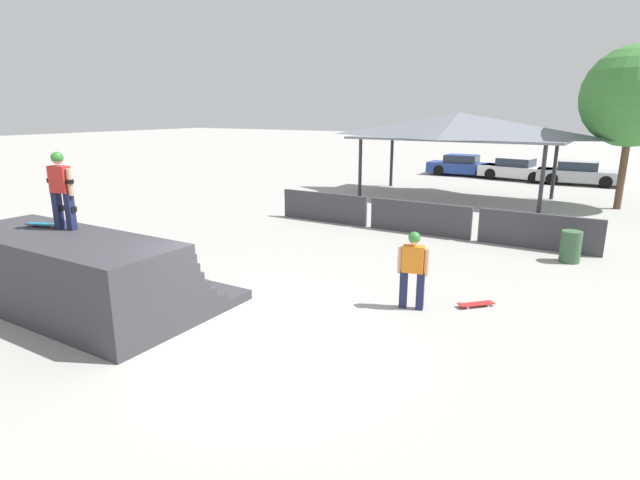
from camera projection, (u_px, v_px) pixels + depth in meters
name	position (u px, v px, depth m)	size (l,w,h in m)	color
ground_plane	(250.00, 324.00, 9.46)	(160.00, 160.00, 0.00)	#A3A09B
quarter_pipe_ramp	(80.00, 276.00, 10.06)	(5.22, 3.40, 1.58)	#38383D
skater_on_deck	(61.00, 185.00, 9.96)	(0.68, 0.27, 1.57)	#1E2347
skateboard_on_deck	(46.00, 224.00, 10.37)	(0.83, 0.45, 0.09)	red
bystander_walking	(413.00, 264.00, 10.00)	(0.64, 0.30, 1.61)	#1E2347
skateboard_on_ground	(475.00, 304.00, 10.30)	(0.69, 0.71, 0.09)	silver
barrier_fence	(419.00, 218.00, 16.31)	(10.68, 0.12, 1.05)	#3D3D42
pavilion_shelter	(458.00, 126.00, 22.40)	(9.31, 4.35, 3.85)	#2D2D33
tree_beside_pavilion	(634.00, 97.00, 19.44)	(3.92, 3.92, 6.42)	brown
trash_bin	(571.00, 247.00, 13.25)	(0.52, 0.52, 0.85)	#385B3D
parked_car_blue	(463.00, 166.00, 30.95)	(4.24, 1.84, 1.27)	navy
parked_car_white	(517.00, 170.00, 28.96)	(4.30, 2.33, 1.27)	silver
parked_car_silver	(579.00, 174.00, 27.09)	(4.28, 1.82, 1.27)	#A8AAAF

